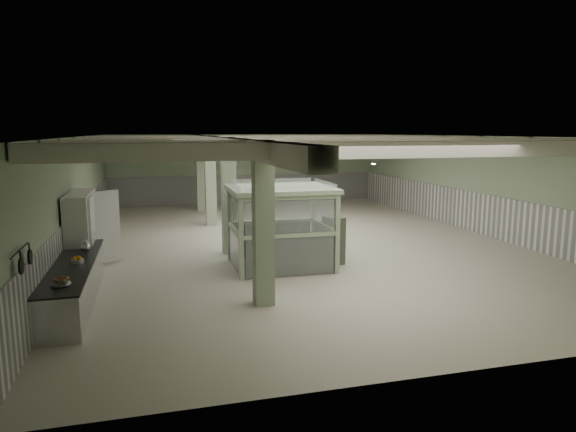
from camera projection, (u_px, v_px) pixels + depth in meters
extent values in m
plane|color=beige|center=(297.00, 242.00, 17.71)|extent=(20.00, 20.00, 0.00)
cube|color=white|center=(298.00, 136.00, 17.12)|extent=(14.00, 20.00, 0.02)
cube|color=#91A584|center=(245.00, 169.00, 26.94)|extent=(14.00, 0.02, 3.60)
cube|color=#91A584|center=(477.00, 261.00, 7.88)|extent=(14.00, 0.02, 3.60)
cube|color=#91A584|center=(77.00, 197.00, 15.62)|extent=(0.02, 20.00, 3.60)
cube|color=#91A584|center=(477.00, 184.00, 19.20)|extent=(0.02, 20.00, 3.60)
cube|color=white|center=(80.00, 230.00, 15.80)|extent=(0.05, 19.90, 1.50)
cube|color=white|center=(475.00, 212.00, 19.36)|extent=(0.05, 19.90, 1.50)
cube|color=white|center=(245.00, 189.00, 27.09)|extent=(13.90, 0.05, 1.50)
cube|color=white|center=(223.00, 143.00, 16.51)|extent=(0.45, 19.90, 0.40)
cube|color=white|center=(404.00, 150.00, 10.00)|extent=(13.90, 0.35, 0.32)
cube|color=white|center=(355.00, 146.00, 12.38)|extent=(13.90, 0.35, 0.32)
cube|color=white|center=(322.00, 144.00, 14.76)|extent=(13.90, 0.35, 0.32)
cube|color=white|center=(298.00, 142.00, 17.15)|extent=(13.90, 0.35, 0.32)
cube|color=white|center=(280.00, 140.00, 19.53)|extent=(13.90, 0.35, 0.32)
cube|color=white|center=(265.00, 139.00, 21.91)|extent=(13.90, 0.35, 0.32)
cube|color=white|center=(254.00, 139.00, 24.29)|extent=(13.90, 0.35, 0.32)
cube|color=#9CAE8C|center=(263.00, 224.00, 11.06)|extent=(0.42, 0.42, 3.60)
cube|color=#9CAE8C|center=(229.00, 196.00, 15.82)|extent=(0.42, 0.42, 3.60)
cube|color=#9CAE8C|center=(210.00, 181.00, 20.58)|extent=(0.42, 0.42, 3.60)
cube|color=#9CAE8C|center=(201.00, 173.00, 24.40)|extent=(0.42, 0.42, 3.60)
cylinder|color=black|center=(20.00, 250.00, 8.39)|extent=(0.02, 1.20, 0.02)
cone|color=#2F3C2D|center=(374.00, 161.00, 12.57)|extent=(0.44, 0.44, 0.22)
cone|color=#2F3C2D|center=(308.00, 152.00, 17.81)|extent=(0.44, 0.44, 0.22)
cone|color=#2F3C2D|center=(274.00, 148.00, 22.58)|extent=(0.44, 0.44, 0.22)
cube|color=silver|center=(74.00, 283.00, 11.37)|extent=(0.83, 4.95, 0.88)
cube|color=black|center=(73.00, 264.00, 11.30)|extent=(0.87, 4.99, 0.04)
cylinder|color=#B2B2B7|center=(78.00, 262.00, 11.26)|extent=(0.27, 0.27, 0.09)
cylinder|color=black|center=(21.00, 266.00, 8.25)|extent=(0.04, 0.27, 0.27)
cylinder|color=black|center=(30.00, 257.00, 8.86)|extent=(0.04, 0.26, 0.26)
cube|color=silver|center=(82.00, 233.00, 13.70)|extent=(0.59, 2.34, 2.15)
cube|color=silver|center=(93.00, 237.00, 13.27)|extent=(0.06, 0.88, 2.05)
cube|color=silver|center=(101.00, 228.00, 14.41)|extent=(0.71, 0.61, 2.05)
cube|color=silver|center=(94.00, 237.00, 13.28)|extent=(0.02, 0.05, 0.30)
cube|color=silver|center=(98.00, 229.00, 14.30)|extent=(0.02, 0.05, 0.30)
cube|color=#A4BA95|center=(241.00, 239.00, 12.97)|extent=(0.12, 0.12, 2.14)
cube|color=#A4BA95|center=(230.00, 225.00, 15.02)|extent=(0.12, 0.12, 2.14)
cube|color=#A4BA95|center=(337.00, 234.00, 13.59)|extent=(0.12, 0.12, 2.14)
cube|color=#A4BA95|center=(313.00, 221.00, 15.64)|extent=(0.12, 0.12, 2.14)
cube|color=#A4BA95|center=(281.00, 189.00, 14.12)|extent=(2.85, 2.43, 0.12)
cube|color=silver|center=(290.00, 256.00, 13.37)|extent=(2.37, 0.09, 1.05)
cube|color=silver|center=(290.00, 210.00, 13.16)|extent=(2.37, 0.09, 1.22)
cube|color=silver|center=(272.00, 240.00, 15.41)|extent=(2.37, 0.09, 1.05)
cube|color=silver|center=(272.00, 199.00, 15.21)|extent=(2.37, 0.09, 1.22)
cube|color=silver|center=(235.00, 250.00, 14.08)|extent=(0.09, 1.94, 1.05)
cube|color=silver|center=(235.00, 206.00, 13.88)|extent=(0.09, 1.94, 1.22)
cube|color=silver|center=(324.00, 245.00, 14.70)|extent=(0.09, 1.94, 1.05)
cube|color=silver|center=(325.00, 203.00, 14.50)|extent=(0.09, 1.94, 1.22)
cube|color=#4D5143|center=(334.00, 240.00, 14.75)|extent=(0.54, 0.69, 1.36)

